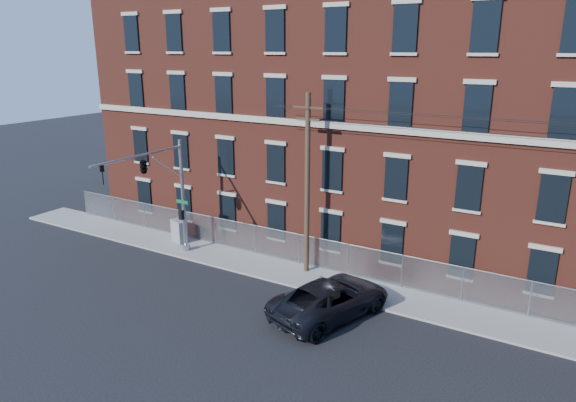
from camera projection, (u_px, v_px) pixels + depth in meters
The scene contains 8 objects.
ground at pixel (218, 304), 25.90m from camera, with size 140.00×140.00×0.00m, color black.
sidewalk at pixel (488, 321), 24.19m from camera, with size 65.00×3.00×0.12m, color gray.
mill_building at pixel (533, 124), 29.27m from camera, with size 55.30×14.32×16.30m.
chain_link_fence at pixel (495, 291), 24.98m from camera, with size 59.06×0.06×1.85m.
traffic_signal_mast at pixel (153, 176), 29.09m from camera, with size 0.90×6.75×7.00m.
utility_pole_near at pixel (307, 182), 28.04m from camera, with size 1.80×0.28×10.00m.
pickup_truck at pixel (331, 298), 24.57m from camera, with size 2.93×6.34×1.76m, color black.
utility_cabinet at pixel (179, 231), 33.73m from camera, with size 1.16×0.58×1.46m, color gray.
Camera 1 is at (14.88, -18.36, 12.30)m, focal length 32.29 mm.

